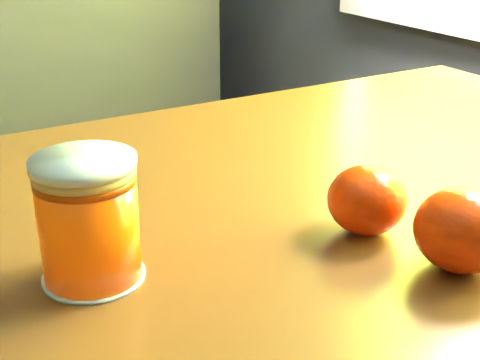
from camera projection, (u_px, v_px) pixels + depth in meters
table at (306, 325)px, 0.63m from camera, size 1.10×0.78×0.82m
juice_glass at (89, 221)px, 0.49m from camera, size 0.08×0.08×0.09m
orange_front at (462, 230)px, 0.51m from camera, size 0.08×0.08×0.06m
orange_back at (367, 200)px, 0.56m from camera, size 0.08×0.08×0.06m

